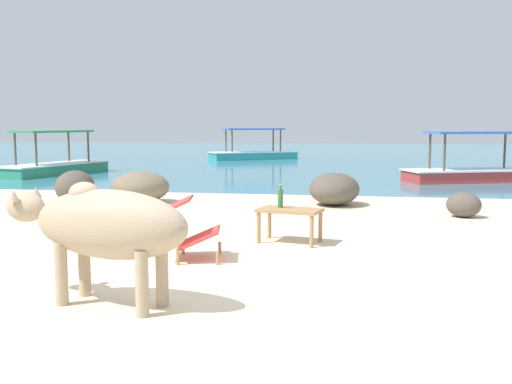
{
  "coord_description": "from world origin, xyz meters",
  "views": [
    {
      "loc": [
        1.12,
        -5.24,
        1.51
      ],
      "look_at": [
        -0.24,
        3.0,
        0.55
      ],
      "focal_mm": 42.05,
      "sensor_mm": 36.0,
      "label": 1
    }
  ],
  "objects_px": {
    "boat_green": "(54,165)",
    "boat_red": "(475,171)",
    "low_bench_table": "(290,214)",
    "boat_teal": "(253,153)",
    "bottle": "(280,198)",
    "cow": "(105,225)",
    "deck_chair_near": "(185,224)"
  },
  "relations": [
    {
      "from": "boat_green",
      "to": "boat_red",
      "type": "height_order",
      "value": "same"
    },
    {
      "from": "low_bench_table",
      "to": "boat_teal",
      "type": "xyz_separation_m",
      "value": [
        -3.43,
        17.53,
        -0.1
      ]
    },
    {
      "from": "bottle",
      "to": "boat_red",
      "type": "relative_size",
      "value": 0.08
    },
    {
      "from": "cow",
      "to": "deck_chair_near",
      "type": "xyz_separation_m",
      "value": [
        0.17,
        1.69,
        -0.27
      ]
    },
    {
      "from": "boat_teal",
      "to": "boat_green",
      "type": "bearing_deg",
      "value": -149.99
    },
    {
      "from": "deck_chair_near",
      "to": "boat_teal",
      "type": "distance_m",
      "value": 18.79
    },
    {
      "from": "deck_chair_near",
      "to": "boat_green",
      "type": "distance_m",
      "value": 12.43
    },
    {
      "from": "cow",
      "to": "boat_red",
      "type": "distance_m",
      "value": 12.72
    },
    {
      "from": "low_bench_table",
      "to": "deck_chair_near",
      "type": "height_order",
      "value": "deck_chair_near"
    },
    {
      "from": "boat_green",
      "to": "bottle",
      "type": "bearing_deg",
      "value": 55.89
    },
    {
      "from": "low_bench_table",
      "to": "boat_teal",
      "type": "relative_size",
      "value": 0.23
    },
    {
      "from": "boat_teal",
      "to": "bottle",
      "type": "bearing_deg",
      "value": -110.58
    },
    {
      "from": "cow",
      "to": "bottle",
      "type": "distance_m",
      "value": 3.07
    },
    {
      "from": "boat_green",
      "to": "low_bench_table",
      "type": "bearing_deg",
      "value": 56.05
    },
    {
      "from": "boat_green",
      "to": "boat_teal",
      "type": "height_order",
      "value": "same"
    },
    {
      "from": "low_bench_table",
      "to": "bottle",
      "type": "relative_size",
      "value": 2.84
    },
    {
      "from": "boat_teal",
      "to": "cow",
      "type": "bearing_deg",
      "value": -115.01
    },
    {
      "from": "cow",
      "to": "boat_teal",
      "type": "distance_m",
      "value": 20.44
    },
    {
      "from": "boat_teal",
      "to": "low_bench_table",
      "type": "bearing_deg",
      "value": -110.23
    },
    {
      "from": "low_bench_table",
      "to": "boat_red",
      "type": "height_order",
      "value": "boat_red"
    },
    {
      "from": "cow",
      "to": "boat_red",
      "type": "height_order",
      "value": "boat_red"
    },
    {
      "from": "boat_green",
      "to": "boat_teal",
      "type": "bearing_deg",
      "value": 166.37
    },
    {
      "from": "low_bench_table",
      "to": "boat_teal",
      "type": "bearing_deg",
      "value": 114.57
    },
    {
      "from": "cow",
      "to": "bottle",
      "type": "xyz_separation_m",
      "value": [
        1.06,
        2.88,
        -0.12
      ]
    },
    {
      "from": "boat_red",
      "to": "boat_teal",
      "type": "bearing_deg",
      "value": -70.22
    },
    {
      "from": "cow",
      "to": "boat_red",
      "type": "relative_size",
      "value": 0.47
    },
    {
      "from": "cow",
      "to": "boat_teal",
      "type": "height_order",
      "value": "boat_teal"
    },
    {
      "from": "boat_green",
      "to": "boat_teal",
      "type": "distance_m",
      "value": 9.5
    },
    {
      "from": "bottle",
      "to": "boat_red",
      "type": "bearing_deg",
      "value": 65.63
    },
    {
      "from": "low_bench_table",
      "to": "bottle",
      "type": "distance_m",
      "value": 0.25
    },
    {
      "from": "boat_green",
      "to": "boat_red",
      "type": "relative_size",
      "value": 1.0
    },
    {
      "from": "low_bench_table",
      "to": "deck_chair_near",
      "type": "distance_m",
      "value": 1.5
    }
  ]
}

